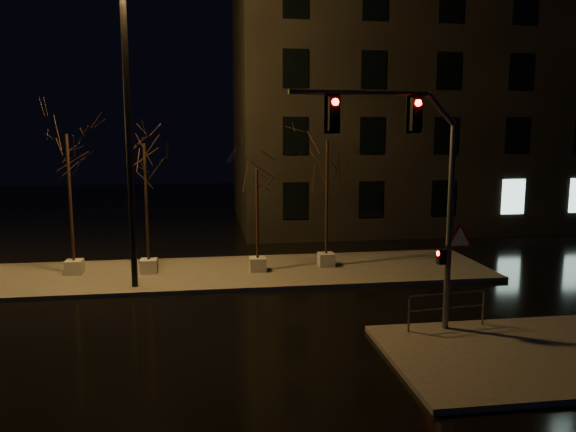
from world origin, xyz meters
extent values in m
plane|color=black|center=(0.00, 0.00, 0.00)|extent=(90.00, 90.00, 0.00)
cube|color=#4B4743|center=(0.00, 6.00, 0.07)|extent=(22.00, 5.00, 0.15)
cube|color=#4B4743|center=(7.50, -3.50, 0.07)|extent=(7.00, 5.00, 0.15)
cube|color=black|center=(14.00, 18.00, 7.50)|extent=(25.00, 12.00, 15.00)
cube|color=#A5A49A|center=(-5.76, 6.47, 0.43)|extent=(0.65, 0.65, 0.55)
cylinder|color=black|center=(-5.76, 6.47, 3.17)|extent=(0.11, 0.11, 4.95)
cube|color=#A5A49A|center=(-2.85, 6.20, 0.43)|extent=(0.65, 0.65, 0.55)
cylinder|color=black|center=(-2.85, 6.20, 3.00)|extent=(0.11, 0.11, 4.60)
cube|color=#A5A49A|center=(1.48, 5.87, 0.43)|extent=(0.65, 0.65, 0.55)
cylinder|color=black|center=(1.48, 5.87, 2.48)|extent=(0.11, 0.11, 3.55)
cube|color=#A5A49A|center=(4.40, 6.27, 0.43)|extent=(0.65, 0.65, 0.55)
cylinder|color=black|center=(4.40, 6.27, 3.05)|extent=(0.11, 0.11, 4.70)
cylinder|color=slate|center=(6.24, -1.50, 3.05)|extent=(0.17, 0.17, 5.80)
cylinder|color=slate|center=(3.51, -1.80, 6.76)|extent=(3.86, 0.55, 0.14)
cube|color=black|center=(5.09, -1.63, 6.23)|extent=(0.31, 0.24, 0.87)
cube|color=black|center=(2.78, -1.88, 6.23)|extent=(0.31, 0.24, 0.87)
cube|color=black|center=(6.03, -1.52, 2.28)|extent=(0.23, 0.20, 0.44)
cone|color=red|center=(6.53, -1.52, 2.76)|extent=(1.00, 0.14, 1.01)
sphere|color=#FF0C07|center=(6.24, -1.50, 6.52)|extent=(0.17, 0.17, 0.17)
cylinder|color=black|center=(-3.17, 4.26, 5.71)|extent=(0.22, 0.22, 11.13)
cylinder|color=slate|center=(5.08, -1.63, 0.64)|extent=(0.05, 0.05, 0.97)
cylinder|color=slate|center=(7.45, -1.37, 0.64)|extent=(0.05, 0.05, 0.97)
cylinder|color=slate|center=(6.27, -1.50, 1.18)|extent=(2.37, 0.30, 0.04)
cylinder|color=slate|center=(6.27, -1.50, 0.75)|extent=(2.37, 0.30, 0.04)
camera|label=1|loc=(-0.51, -16.20, 5.84)|focal=35.00mm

